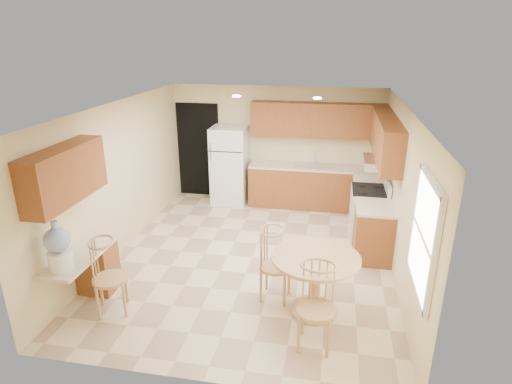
% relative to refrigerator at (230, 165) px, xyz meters
% --- Properties ---
extents(floor, '(5.50, 5.50, 0.00)m').
position_rel_refrigerator_xyz_m(floor, '(0.95, -2.40, -0.84)').
color(floor, beige).
rests_on(floor, ground).
extents(ceiling, '(4.50, 5.50, 0.02)m').
position_rel_refrigerator_xyz_m(ceiling, '(0.95, -2.40, 1.66)').
color(ceiling, white).
rests_on(ceiling, wall_back).
extents(wall_back, '(4.50, 0.02, 2.50)m').
position_rel_refrigerator_xyz_m(wall_back, '(0.95, 0.35, 0.41)').
color(wall_back, beige).
rests_on(wall_back, floor).
extents(wall_front, '(4.50, 0.02, 2.50)m').
position_rel_refrigerator_xyz_m(wall_front, '(0.95, -5.15, 0.41)').
color(wall_front, beige).
rests_on(wall_front, floor).
extents(wall_left, '(0.02, 5.50, 2.50)m').
position_rel_refrigerator_xyz_m(wall_left, '(-1.30, -2.40, 0.41)').
color(wall_left, beige).
rests_on(wall_left, floor).
extents(wall_right, '(0.02, 5.50, 2.50)m').
position_rel_refrigerator_xyz_m(wall_right, '(3.20, -2.40, 0.41)').
color(wall_right, beige).
rests_on(wall_right, floor).
extents(doorway, '(0.90, 0.02, 2.10)m').
position_rel_refrigerator_xyz_m(doorway, '(-0.80, 0.34, 0.21)').
color(doorway, black).
rests_on(doorway, floor).
extents(base_cab_back, '(2.75, 0.60, 0.87)m').
position_rel_refrigerator_xyz_m(base_cab_back, '(1.83, 0.05, -0.40)').
color(base_cab_back, brown).
rests_on(base_cab_back, floor).
extents(counter_back, '(2.75, 0.63, 0.04)m').
position_rel_refrigerator_xyz_m(counter_back, '(1.83, 0.05, 0.05)').
color(counter_back, beige).
rests_on(counter_back, base_cab_back).
extents(base_cab_right_a, '(0.60, 0.59, 0.87)m').
position_rel_refrigerator_xyz_m(base_cab_right_a, '(2.90, -0.54, -0.40)').
color(base_cab_right_a, brown).
rests_on(base_cab_right_a, floor).
extents(counter_right_a, '(0.63, 0.59, 0.04)m').
position_rel_refrigerator_xyz_m(counter_right_a, '(2.90, -0.54, 0.05)').
color(counter_right_a, beige).
rests_on(counter_right_a, base_cab_right_a).
extents(base_cab_right_b, '(0.60, 0.80, 0.87)m').
position_rel_refrigerator_xyz_m(base_cab_right_b, '(2.90, -2.00, -0.40)').
color(base_cab_right_b, brown).
rests_on(base_cab_right_b, floor).
extents(counter_right_b, '(0.63, 0.80, 0.04)m').
position_rel_refrigerator_xyz_m(counter_right_b, '(2.90, -2.00, 0.05)').
color(counter_right_b, beige).
rests_on(counter_right_b, base_cab_right_b).
extents(upper_cab_back, '(2.75, 0.33, 0.70)m').
position_rel_refrigerator_xyz_m(upper_cab_back, '(1.83, 0.19, 1.01)').
color(upper_cab_back, brown).
rests_on(upper_cab_back, wall_back).
extents(upper_cab_right, '(0.33, 2.42, 0.70)m').
position_rel_refrigerator_xyz_m(upper_cab_right, '(3.04, -1.19, 1.01)').
color(upper_cab_right, brown).
rests_on(upper_cab_right, wall_right).
extents(upper_cab_left, '(0.33, 1.40, 0.70)m').
position_rel_refrigerator_xyz_m(upper_cab_left, '(-1.13, -4.00, 1.01)').
color(upper_cab_left, brown).
rests_on(upper_cab_left, wall_left).
extents(sink, '(0.78, 0.44, 0.01)m').
position_rel_refrigerator_xyz_m(sink, '(1.80, 0.05, 0.07)').
color(sink, silver).
rests_on(sink, counter_back).
extents(range_hood, '(0.50, 0.76, 0.14)m').
position_rel_refrigerator_xyz_m(range_hood, '(2.95, -1.22, 0.58)').
color(range_hood, silver).
rests_on(range_hood, upper_cab_right).
extents(desk_pedestal, '(0.48, 0.42, 0.72)m').
position_rel_refrigerator_xyz_m(desk_pedestal, '(-1.05, -3.72, -0.48)').
color(desk_pedestal, brown).
rests_on(desk_pedestal, floor).
extents(desk_top, '(0.50, 1.20, 0.04)m').
position_rel_refrigerator_xyz_m(desk_top, '(-1.05, -4.10, -0.09)').
color(desk_top, beige).
rests_on(desk_top, desk_pedestal).
extents(window, '(0.06, 1.12, 1.30)m').
position_rel_refrigerator_xyz_m(window, '(3.18, -4.25, 0.66)').
color(window, white).
rests_on(window, wall_right).
extents(can_light_a, '(0.14, 0.14, 0.02)m').
position_rel_refrigerator_xyz_m(can_light_a, '(0.45, -1.20, 1.65)').
color(can_light_a, white).
rests_on(can_light_a, ceiling).
extents(can_light_b, '(0.14, 0.14, 0.02)m').
position_rel_refrigerator_xyz_m(can_light_b, '(1.85, -1.20, 1.65)').
color(can_light_b, white).
rests_on(can_light_b, ceiling).
extents(refrigerator, '(0.74, 0.72, 1.68)m').
position_rel_refrigerator_xyz_m(refrigerator, '(0.00, 0.00, 0.00)').
color(refrigerator, white).
rests_on(refrigerator, floor).
extents(stove, '(0.65, 0.76, 1.09)m').
position_rel_refrigerator_xyz_m(stove, '(2.88, -1.22, -0.37)').
color(stove, white).
rests_on(stove, floor).
extents(dining_table, '(1.14, 1.14, 0.85)m').
position_rel_refrigerator_xyz_m(dining_table, '(2.04, -3.71, -0.28)').
color(dining_table, tan).
rests_on(dining_table, floor).
extents(chair_table_a, '(0.46, 0.60, 1.05)m').
position_rel_refrigerator_xyz_m(chair_table_a, '(1.49, -3.56, -0.20)').
color(chair_table_a, tan).
rests_on(chair_table_a, floor).
extents(chair_table_b, '(0.47, 0.47, 1.05)m').
position_rel_refrigerator_xyz_m(chair_table_b, '(2.09, -4.46, -0.20)').
color(chair_table_b, tan).
rests_on(chair_table_b, floor).
extents(chair_desk, '(0.46, 0.59, 1.04)m').
position_rel_refrigerator_xyz_m(chair_desk, '(-0.60, -4.26, -0.21)').
color(chair_desk, tan).
rests_on(chair_desk, floor).
extents(water_crock, '(0.31, 0.31, 0.65)m').
position_rel_refrigerator_xyz_m(water_crock, '(-1.05, -4.46, 0.22)').
color(water_crock, white).
rests_on(water_crock, desk_top).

